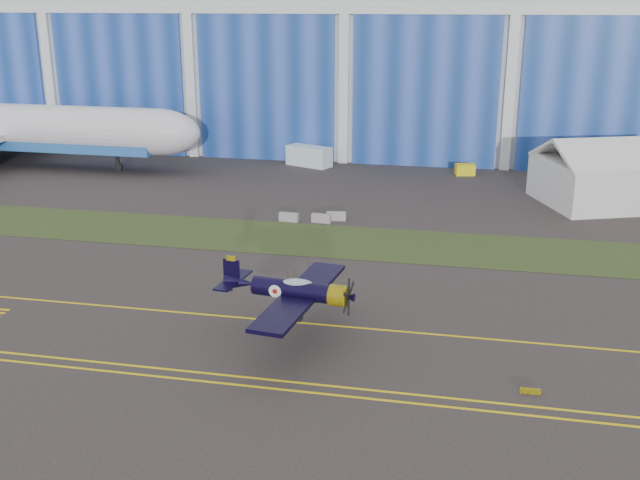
% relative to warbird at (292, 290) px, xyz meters
% --- Properties ---
extents(ground, '(260.00, 260.00, 0.00)m').
position_rel_warbird_xyz_m(ground, '(-6.71, 7.81, -3.64)').
color(ground, '#38302F').
rests_on(ground, ground).
extents(grass_median, '(260.00, 10.00, 0.02)m').
position_rel_warbird_xyz_m(grass_median, '(-6.71, 21.81, -3.62)').
color(grass_median, '#475128').
rests_on(grass_median, ground).
extents(hangar, '(220.00, 45.70, 30.00)m').
position_rel_warbird_xyz_m(hangar, '(-6.71, 79.60, 11.31)').
color(hangar, silver).
rests_on(hangar, ground).
extents(taxiway_centreline, '(200.00, 0.20, 0.02)m').
position_rel_warbird_xyz_m(taxiway_centreline, '(-6.71, 2.81, -3.63)').
color(taxiway_centreline, yellow).
rests_on(taxiway_centreline, ground).
extents(edge_line_near, '(80.00, 0.20, 0.02)m').
position_rel_warbird_xyz_m(edge_line_near, '(-6.71, -6.69, -3.63)').
color(edge_line_near, yellow).
rests_on(edge_line_near, ground).
extents(edge_line_far, '(80.00, 0.20, 0.02)m').
position_rel_warbird_xyz_m(edge_line_far, '(-6.71, -5.69, -3.63)').
color(edge_line_far, yellow).
rests_on(edge_line_far, ground).
extents(guard_board_right, '(1.20, 0.15, 0.35)m').
position_rel_warbird_xyz_m(guard_board_right, '(15.29, -4.19, -3.47)').
color(guard_board_right, yellow).
rests_on(guard_board_right, ground).
extents(warbird, '(11.76, 13.62, 3.70)m').
position_rel_warbird_xyz_m(warbird, '(0.00, 0.00, 0.00)').
color(warbird, black).
rests_on(warbird, ground).
extents(tent, '(19.34, 16.83, 7.52)m').
position_rel_warbird_xyz_m(tent, '(26.99, 41.89, 0.12)').
color(tent, silver).
rests_on(tent, ground).
extents(shipping_container, '(6.70, 4.81, 2.70)m').
position_rel_warbird_xyz_m(shipping_container, '(-10.93, 54.06, -2.30)').
color(shipping_container, '#C8EAF5').
rests_on(shipping_container, ground).
extents(tug, '(2.74, 2.06, 1.43)m').
position_rel_warbird_xyz_m(tug, '(10.20, 52.69, -2.93)').
color(tug, yellow).
rests_on(tug, ground).
extents(barrier_a, '(2.03, 0.73, 0.90)m').
position_rel_warbird_xyz_m(barrier_a, '(-7.11, 27.31, -3.19)').
color(barrier_a, gray).
rests_on(barrier_a, ground).
extents(barrier_b, '(2.06, 0.84, 0.90)m').
position_rel_warbird_xyz_m(barrier_b, '(-3.73, 27.54, -3.19)').
color(barrier_b, gray).
rests_on(barrier_b, ground).
extents(barrier_c, '(2.07, 0.89, 0.90)m').
position_rel_warbird_xyz_m(barrier_c, '(-2.38, 28.65, -3.19)').
color(barrier_c, '#999396').
rests_on(barrier_c, ground).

